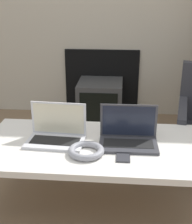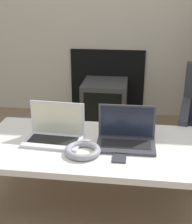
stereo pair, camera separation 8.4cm
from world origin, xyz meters
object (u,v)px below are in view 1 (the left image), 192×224
at_px(laptop_right, 128,135).
at_px(laptop_left, 57,133).
at_px(tv, 100,102).
at_px(phone, 123,155).
at_px(headphones, 86,151).

bearing_deg(laptop_right, laptop_left, 179.25).
height_order(laptop_left, tv, laptop_left).
distance_m(phone, tv, 1.51).
distance_m(laptop_right, tv, 1.38).
bearing_deg(phone, laptop_left, 158.53).
xyz_separation_m(headphones, tv, (-0.03, 1.47, -0.24)).
distance_m(laptop_right, phone, 0.16).
distance_m(laptop_right, headphones, 0.27).
bearing_deg(headphones, laptop_left, 142.75).
xyz_separation_m(laptop_right, phone, (-0.03, -0.15, -0.05)).
xyz_separation_m(headphones, phone, (0.20, -0.01, -0.01)).
bearing_deg(phone, laptop_right, 79.89).
height_order(laptop_left, phone, laptop_left).
height_order(phone, tv, phone).
distance_m(laptop_left, phone, 0.42).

